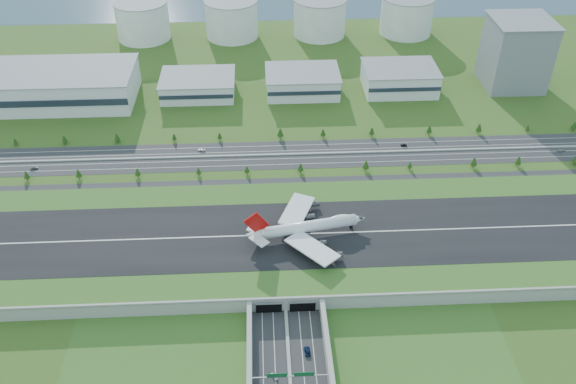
{
  "coord_description": "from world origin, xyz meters",
  "views": [
    {
      "loc": [
        -9.51,
        -261.8,
        232.29
      ],
      "look_at": [
        5.44,
        35.0,
        12.04
      ],
      "focal_mm": 38.0,
      "sensor_mm": 36.0,
      "label": 1
    }
  ],
  "objects_px": {
    "fuel_tank_a": "(143,21)",
    "car_0": "(275,376)",
    "office_tower": "(516,53)",
    "car_2": "(307,351)",
    "car_5": "(404,145)",
    "car_6": "(561,150)",
    "car_4": "(34,168)",
    "car_7": "(201,150)",
    "boeing_747": "(307,227)"
  },
  "relations": [
    {
      "from": "car_2",
      "to": "car_5",
      "type": "xyz_separation_m",
      "value": [
        82.53,
        178.51,
        -0.1
      ]
    },
    {
      "from": "boeing_747",
      "to": "car_5",
      "type": "xyz_separation_m",
      "value": [
        77.35,
        102.81,
        -13.28
      ]
    },
    {
      "from": "car_4",
      "to": "car_7",
      "type": "relative_size",
      "value": 0.89
    },
    {
      "from": "car_5",
      "to": "car_6",
      "type": "distance_m",
      "value": 110.13
    },
    {
      "from": "car_5",
      "to": "office_tower",
      "type": "bearing_deg",
      "value": 143.85
    },
    {
      "from": "office_tower",
      "to": "boeing_747",
      "type": "relative_size",
      "value": 0.79
    },
    {
      "from": "car_2",
      "to": "car_7",
      "type": "distance_m",
      "value": 189.78
    },
    {
      "from": "car_5",
      "to": "car_2",
      "type": "bearing_deg",
      "value": -11.55
    },
    {
      "from": "car_0",
      "to": "car_6",
      "type": "distance_m",
      "value": 274.69
    },
    {
      "from": "fuel_tank_a",
      "to": "car_6",
      "type": "relative_size",
      "value": 9.43
    },
    {
      "from": "fuel_tank_a",
      "to": "car_2",
      "type": "height_order",
      "value": "fuel_tank_a"
    },
    {
      "from": "fuel_tank_a",
      "to": "boeing_747",
      "type": "xyz_separation_m",
      "value": [
        134.1,
        -310.82,
        -3.37
      ]
    },
    {
      "from": "car_0",
      "to": "car_4",
      "type": "relative_size",
      "value": 0.98
    },
    {
      "from": "fuel_tank_a",
      "to": "car_2",
      "type": "relative_size",
      "value": 8.38
    },
    {
      "from": "car_2",
      "to": "car_4",
      "type": "xyz_separation_m",
      "value": [
        -172.43,
        162.05,
        -0.01
      ]
    },
    {
      "from": "office_tower",
      "to": "car_5",
      "type": "distance_m",
      "value": 145.41
    },
    {
      "from": "boeing_747",
      "to": "car_4",
      "type": "xyz_separation_m",
      "value": [
        -177.61,
        86.34,
        -13.19
      ]
    },
    {
      "from": "car_4",
      "to": "fuel_tank_a",
      "type": "bearing_deg",
      "value": -27.18
    },
    {
      "from": "car_0",
      "to": "car_7",
      "type": "relative_size",
      "value": 0.87
    },
    {
      "from": "fuel_tank_a",
      "to": "car_0",
      "type": "distance_m",
      "value": 415.98
    },
    {
      "from": "boeing_747",
      "to": "car_6",
      "type": "xyz_separation_m",
      "value": [
        186.79,
        90.57,
        -13.27
      ]
    },
    {
      "from": "office_tower",
      "to": "car_4",
      "type": "height_order",
      "value": "office_tower"
    },
    {
      "from": "office_tower",
      "to": "car_7",
      "type": "height_order",
      "value": "office_tower"
    },
    {
      "from": "car_0",
      "to": "car_4",
      "type": "height_order",
      "value": "car_4"
    },
    {
      "from": "fuel_tank_a",
      "to": "boeing_747",
      "type": "distance_m",
      "value": 338.53
    },
    {
      "from": "car_6",
      "to": "fuel_tank_a",
      "type": "bearing_deg",
      "value": 42.16
    },
    {
      "from": "car_0",
      "to": "car_5",
      "type": "xyz_separation_m",
      "value": [
        98.31,
        191.95,
        -0.07
      ]
    },
    {
      "from": "car_4",
      "to": "car_7",
      "type": "height_order",
      "value": "car_4"
    },
    {
      "from": "car_0",
      "to": "office_tower",
      "type": "bearing_deg",
      "value": 35.83
    },
    {
      "from": "office_tower",
      "to": "car_4",
      "type": "xyz_separation_m",
      "value": [
        -363.5,
        -109.48,
        -26.56
      ]
    },
    {
      "from": "car_0",
      "to": "car_2",
      "type": "xyz_separation_m",
      "value": [
        15.78,
        13.43,
        0.03
      ]
    },
    {
      "from": "fuel_tank_a",
      "to": "car_6",
      "type": "height_order",
      "value": "fuel_tank_a"
    },
    {
      "from": "office_tower",
      "to": "car_2",
      "type": "xyz_separation_m",
      "value": [
        -191.08,
        -271.52,
        -26.55
      ]
    },
    {
      "from": "car_2",
      "to": "fuel_tank_a",
      "type": "bearing_deg",
      "value": -76.83
    },
    {
      "from": "car_6",
      "to": "office_tower",
      "type": "bearing_deg",
      "value": -12.88
    },
    {
      "from": "office_tower",
      "to": "car_2",
      "type": "distance_m",
      "value": 333.08
    },
    {
      "from": "boeing_747",
      "to": "car_5",
      "type": "distance_m",
      "value": 129.34
    },
    {
      "from": "car_6",
      "to": "car_2",
      "type": "bearing_deg",
      "value": 117.53
    },
    {
      "from": "car_4",
      "to": "car_5",
      "type": "distance_m",
      "value": 255.49
    },
    {
      "from": "car_0",
      "to": "car_4",
      "type": "bearing_deg",
      "value": 113.56
    },
    {
      "from": "office_tower",
      "to": "car_4",
      "type": "distance_m",
      "value": 380.56
    },
    {
      "from": "car_6",
      "to": "car_5",
      "type": "bearing_deg",
      "value": 70.25
    },
    {
      "from": "fuel_tank_a",
      "to": "car_0",
      "type": "relative_size",
      "value": 10.65
    },
    {
      "from": "car_2",
      "to": "car_5",
      "type": "distance_m",
      "value": 196.67
    },
    {
      "from": "car_6",
      "to": "car_7",
      "type": "relative_size",
      "value": 0.98
    },
    {
      "from": "car_6",
      "to": "car_7",
      "type": "height_order",
      "value": "car_7"
    },
    {
      "from": "boeing_747",
      "to": "car_0",
      "type": "xyz_separation_m",
      "value": [
        -20.96,
        -89.14,
        -13.21
      ]
    },
    {
      "from": "car_5",
      "to": "car_7",
      "type": "bearing_deg",
      "value": -77.16
    },
    {
      "from": "boeing_747",
      "to": "car_2",
      "type": "height_order",
      "value": "boeing_747"
    },
    {
      "from": "boeing_747",
      "to": "car_7",
      "type": "height_order",
      "value": "boeing_747"
    }
  ]
}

